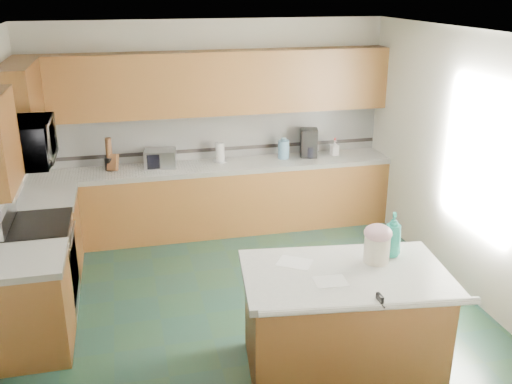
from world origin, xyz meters
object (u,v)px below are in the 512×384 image
object	(u,v)px
treat_jar	(377,249)
knife_block	(113,162)
soap_bottle_island	(393,234)
island_base	(342,324)
coffee_maker	(309,143)
island_top	(345,275)
toaster_oven	(160,159)

from	to	relation	value
treat_jar	knife_block	xyz separation A→B (m)	(-2.13, 3.04, -0.01)
soap_bottle_island	knife_block	world-z (taller)	soap_bottle_island
island_base	treat_jar	world-z (taller)	treat_jar
treat_jar	coffee_maker	distance (m)	3.10
island_base	island_top	size ratio (longest dim) A/B	0.94
treat_jar	toaster_oven	distance (m)	3.41
island_base	soap_bottle_island	xyz separation A→B (m)	(0.49, 0.20, 0.68)
island_top	toaster_oven	size ratio (longest dim) A/B	4.30
toaster_oven	coffee_maker	size ratio (longest dim) A/B	1.04
island_top	coffee_maker	xyz separation A→B (m)	(0.74, 3.19, 0.22)
knife_block	soap_bottle_island	bearing A→B (deg)	-30.90
knife_block	toaster_oven	xyz separation A→B (m)	(0.58, 0.00, 0.01)
island_top	treat_jar	xyz separation A→B (m)	(0.32, 0.12, 0.14)
knife_block	toaster_oven	bearing A→B (deg)	21.14
soap_bottle_island	knife_block	bearing A→B (deg)	151.43
island_base	island_top	bearing A→B (deg)	0.00
toaster_oven	knife_block	bearing A→B (deg)	-170.64
island_base	knife_block	xyz separation A→B (m)	(-1.82, 3.16, 0.59)
soap_bottle_island	coffee_maker	distance (m)	3.00
island_base	coffee_maker	bearing A→B (deg)	84.08
island_base	soap_bottle_island	size ratio (longest dim) A/B	4.03
soap_bottle_island	toaster_oven	distance (m)	3.43
soap_bottle_island	knife_block	size ratio (longest dim) A/B	1.86
toaster_oven	coffee_maker	distance (m)	1.98
treat_jar	soap_bottle_island	distance (m)	0.21
soap_bottle_island	coffee_maker	bearing A→B (deg)	108.75
knife_block	treat_jar	bearing A→B (deg)	-33.78
island_base	island_top	xyz separation A→B (m)	(0.00, 0.00, 0.46)
treat_jar	island_top	bearing A→B (deg)	-174.59
soap_bottle_island	coffee_maker	world-z (taller)	soap_bottle_island
knife_block	toaster_oven	world-z (taller)	toaster_oven
treat_jar	soap_bottle_island	xyz separation A→B (m)	(0.18, 0.08, 0.08)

